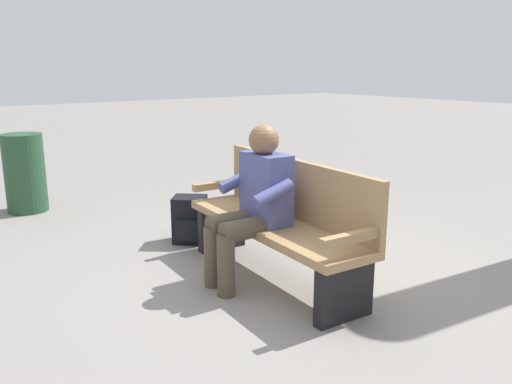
{
  "coord_description": "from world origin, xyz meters",
  "views": [
    {
      "loc": [
        -2.89,
        2.35,
        1.58
      ],
      "look_at": [
        0.01,
        0.15,
        0.7
      ],
      "focal_mm": 36.65,
      "sensor_mm": 36.0,
      "label": 1
    }
  ],
  "objects": [
    {
      "name": "backpack",
      "position": [
        1.13,
        0.06,
        0.21
      ],
      "size": [
        0.38,
        0.39,
        0.42
      ],
      "rotation": [
        0.0,
        0.0,
        0.86
      ],
      "color": "black",
      "rests_on": "ground"
    },
    {
      "name": "bench_near",
      "position": [
        -0.01,
        -0.07,
        0.46
      ],
      "size": [
        1.83,
        0.62,
        0.9
      ],
      "rotation": [
        0.0,
        0.0,
        -0.08
      ],
      "color": "#9E7A51",
      "rests_on": "ground"
    },
    {
      "name": "trash_bin",
      "position": [
        3.15,
        0.98,
        0.43
      ],
      "size": [
        0.43,
        0.43,
        0.86
      ],
      "primitive_type": "cylinder",
      "color": "#23472D",
      "rests_on": "ground"
    },
    {
      "name": "ground_plane",
      "position": [
        0.0,
        0.0,
        0.0
      ],
      "size": [
        40.0,
        40.0,
        0.0
      ],
      "primitive_type": "plane",
      "color": "gray"
    },
    {
      "name": "person_seated",
      "position": [
        0.04,
        0.16,
        0.63
      ],
      "size": [
        0.59,
        0.6,
        1.18
      ],
      "rotation": [
        0.0,
        0.0,
        -0.08
      ],
      "color": "#474C84",
      "rests_on": "ground"
    }
  ]
}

